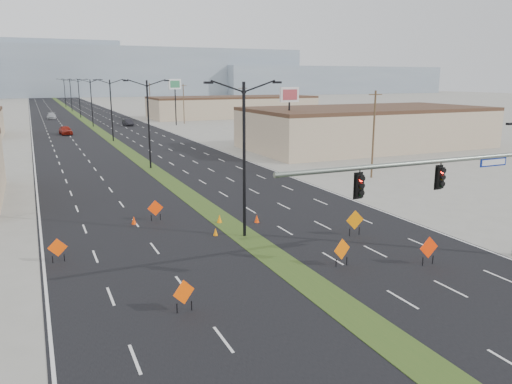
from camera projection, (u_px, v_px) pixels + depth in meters
name	position (u px, v px, depth m)	size (l,w,h in m)	color
ground	(349.00, 312.00, 22.30)	(600.00, 600.00, 0.00)	gray
road_surface	(91.00, 125.00, 111.23)	(25.00, 400.00, 0.02)	black
median_strip	(91.00, 125.00, 111.23)	(2.00, 400.00, 0.04)	#2F4E1B
building_se_near	(367.00, 129.00, 75.29)	(36.00, 18.00, 5.50)	tan
building_se_far	(233.00, 108.00, 134.75)	(44.00, 16.00, 5.00)	tan
mesa_center	(120.00, 72.00, 301.95)	(220.00, 50.00, 28.00)	gray
mesa_east	(326.00, 80.00, 350.11)	(160.00, 50.00, 18.00)	gray
signal_mast	(466.00, 183.00, 26.43)	(16.30, 0.60, 8.00)	slate
streetlight_0	(244.00, 155.00, 31.77)	(5.15, 0.24, 10.02)	black
streetlight_1	(149.00, 121.00, 56.67)	(5.15, 0.24, 10.02)	black
streetlight_2	(111.00, 108.00, 81.57)	(5.15, 0.24, 10.02)	black
streetlight_3	(91.00, 101.00, 106.47)	(5.15, 0.24, 10.02)	black
streetlight_4	(79.00, 97.00, 131.37)	(5.15, 0.24, 10.02)	black
streetlight_5	(71.00, 94.00, 156.26)	(5.15, 0.24, 10.02)	black
streetlight_6	(65.00, 92.00, 181.16)	(5.15, 0.24, 10.02)	black
utility_pole_0	(374.00, 133.00, 51.49)	(1.60, 0.20, 9.00)	#4C3823
utility_pole_1	(243.00, 112.00, 82.61)	(1.60, 0.20, 9.00)	#4C3823
utility_pole_2	(184.00, 103.00, 113.73)	(1.60, 0.20, 9.00)	#4C3823
utility_pole_3	(150.00, 98.00, 144.86)	(1.60, 0.20, 9.00)	#4C3823
car_left	(65.00, 130.00, 92.27)	(1.92, 4.77, 1.62)	maroon
car_mid	(128.00, 122.00, 109.77)	(1.51, 4.33, 1.43)	black
car_far	(51.00, 116.00, 127.86)	(2.17, 5.33, 1.55)	#A4A8AE
construction_sign_0	(58.00, 249.00, 28.12)	(1.07, 0.13, 1.42)	#F34605
construction_sign_1	(184.00, 293.00, 22.08)	(1.09, 0.44, 1.54)	#F34D05
construction_sign_2	(155.00, 209.00, 36.40)	(1.15, 0.05, 1.54)	#FD3B05
construction_sign_3	(342.00, 250.00, 27.50)	(1.18, 0.29, 1.60)	#F36505
construction_sign_4	(429.00, 248.00, 27.68)	(1.25, 0.05, 1.66)	#FF3305
construction_sign_5	(355.00, 221.00, 32.89)	(1.30, 0.12, 1.73)	orange
cone_0	(219.00, 219.00, 35.90)	(0.38, 0.38, 0.64)	orange
cone_1	(216.00, 232.00, 33.04)	(0.32, 0.32, 0.53)	orange
cone_2	(257.00, 219.00, 36.02)	(0.35, 0.35, 0.58)	#FF3E05
cone_3	(134.00, 220.00, 35.61)	(0.36, 0.36, 0.59)	#E83904
pole_sign_east_near	(289.00, 100.00, 66.57)	(2.98, 0.84, 9.07)	black
pole_sign_east_far	(175.00, 87.00, 109.46)	(3.15, 1.63, 10.05)	black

